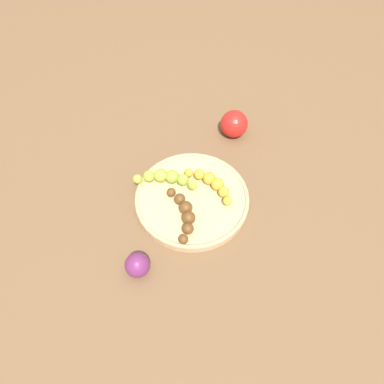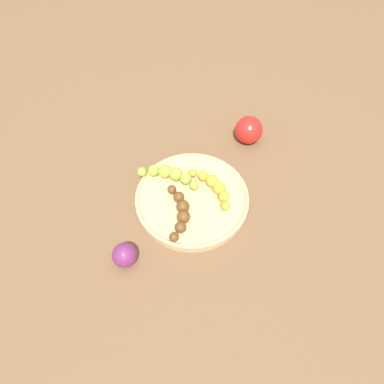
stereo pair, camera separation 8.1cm
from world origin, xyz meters
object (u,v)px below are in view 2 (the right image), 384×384
at_px(apple_red, 249,130).
at_px(plum_purple, 125,255).
at_px(banana_overripe, 180,212).
at_px(fruit_bowl, 192,198).
at_px(banana_spotted, 214,185).
at_px(banana_green, 170,174).

distance_m(apple_red, plum_purple, 0.45).
relative_size(banana_overripe, plum_purple, 2.51).
bearing_deg(apple_red, fruit_bowl, -67.42).
xyz_separation_m(fruit_bowl, banana_overripe, (0.03, -0.05, 0.02)).
height_order(banana_overripe, banana_spotted, same).
relative_size(banana_spotted, banana_green, 1.15).
distance_m(fruit_bowl, banana_spotted, 0.06).
bearing_deg(banana_green, banana_spotted, -89.54).
distance_m(banana_spotted, plum_purple, 0.25).
xyz_separation_m(banana_overripe, banana_green, (-0.10, 0.03, 0.00)).
bearing_deg(banana_spotted, fruit_bowl, 165.33).
height_order(banana_overripe, apple_red, apple_red).
xyz_separation_m(banana_spotted, apple_red, (-0.10, 0.17, 0.00)).
bearing_deg(banana_green, fruit_bowl, -117.47).
bearing_deg(banana_overripe, fruit_bowl, 59.02).
relative_size(fruit_bowl, banana_green, 2.21).
bearing_deg(fruit_bowl, banana_green, -165.96).
relative_size(banana_green, plum_purple, 2.30).
height_order(apple_red, plum_purple, apple_red).
distance_m(fruit_bowl, plum_purple, 0.20).
xyz_separation_m(fruit_bowl, banana_spotted, (0.01, 0.05, 0.02)).
bearing_deg(apple_red, banana_spotted, -59.56).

